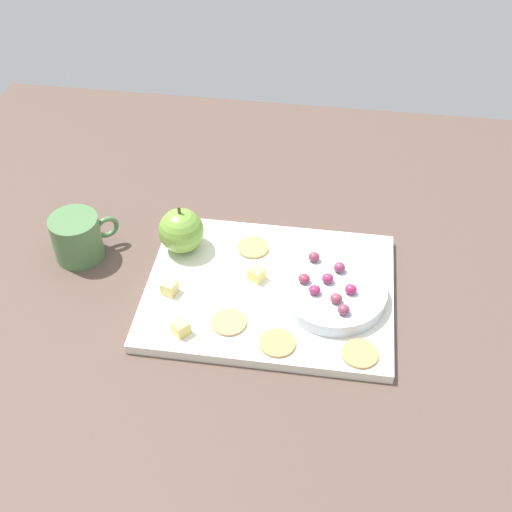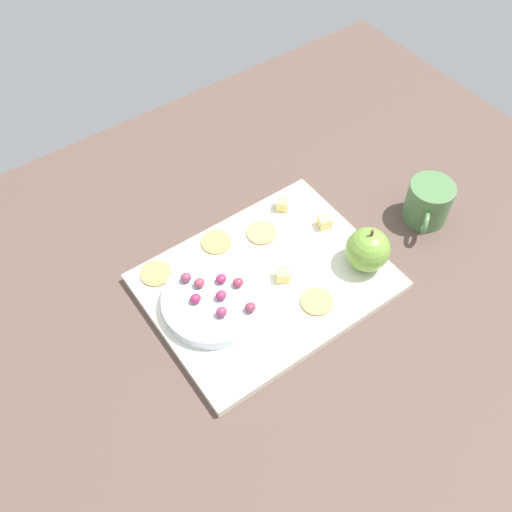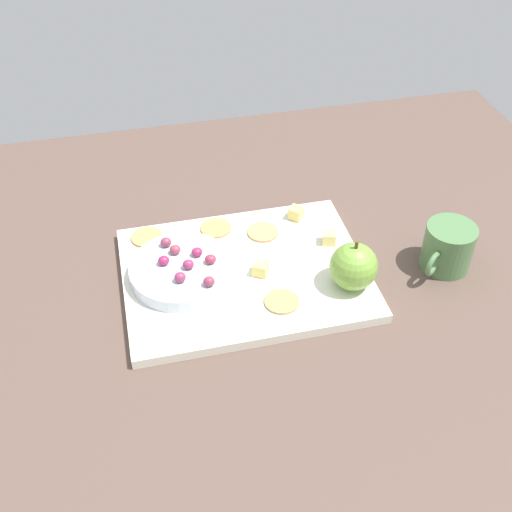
{
  "view_description": "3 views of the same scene",
  "coord_description": "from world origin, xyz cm",
  "views": [
    {
      "loc": [
        -5.48,
        73.54,
        78.82
      ],
      "look_at": [
        4.77,
        2.06,
        11.04
      ],
      "focal_mm": 47.01,
      "sensor_mm": 36.0,
      "label": 1
    },
    {
      "loc": [
        -29.26,
        -38.19,
        81.54
      ],
      "look_at": [
        2.13,
        5.74,
        10.09
      ],
      "focal_mm": 40.2,
      "sensor_mm": 36.0,
      "label": 2
    },
    {
      "loc": [
        -12.18,
        -66.87,
        72.35
      ],
      "look_at": [
        3.98,
        2.06,
        9.91
      ],
      "focal_mm": 44.47,
      "sensor_mm": 36.0,
      "label": 3
    }
  ],
  "objects": [
    {
      "name": "apple_whole",
      "position": [
        17.43,
        -3.35,
        9.8
      ],
      "size": [
        7.19,
        7.19,
        7.19
      ],
      "primitive_type": "sphere",
      "color": "#72A23B",
      "rests_on": "platter"
    },
    {
      "name": "platter",
      "position": [
        2.5,
        3.42,
        5.4
      ],
      "size": [
        37.13,
        28.51,
        1.61
      ],
      "primitive_type": "cube",
      "color": "white",
      "rests_on": "table"
    },
    {
      "name": "grape_1",
      "position": [
        -6.07,
        3.34,
        9.15
      ],
      "size": [
        1.72,
        1.55,
        1.51
      ],
      "primitive_type": "ellipsoid",
      "color": "#932F58",
      "rests_on": "serving_dish"
    },
    {
      "name": "grape_3",
      "position": [
        -4.36,
        5.91,
        9.09
      ],
      "size": [
        1.72,
        1.55,
        1.38
      ],
      "primitive_type": "ellipsoid",
      "color": "#982956",
      "rests_on": "serving_dish"
    },
    {
      "name": "cheese_cube_0",
      "position": [
        17.14,
        6.63,
        7.26
      ],
      "size": [
        2.62,
        2.62,
        2.1
      ],
      "primitive_type": "cube",
      "rotation": [
        0.0,
        0.0,
        1.28
      ],
      "color": "#E5D079",
      "rests_on": "platter"
    },
    {
      "name": "cracker_1",
      "position": [
        0.06,
        14.24,
        6.41
      ],
      "size": [
        5.1,
        5.1,
        0.4
      ],
      "primitive_type": "cylinder",
      "color": "tan",
      "rests_on": "platter"
    },
    {
      "name": "grape_4",
      "position": [
        -9.53,
        5.07,
        9.14
      ],
      "size": [
        1.72,
        1.55,
        1.48
      ],
      "primitive_type": "ellipsoid",
      "color": "#9A2855",
      "rests_on": "serving_dish"
    },
    {
      "name": "grape_7",
      "position": [
        -7.66,
        0.81,
        9.2
      ],
      "size": [
        1.72,
        1.55,
        1.61
      ],
      "primitive_type": "ellipsoid",
      "color": "#8E3559",
      "rests_on": "serving_dish"
    },
    {
      "name": "grape_6",
      "position": [
        -3.71,
        -0.98,
        9.15
      ],
      "size": [
        1.72,
        1.55,
        1.5
      ],
      "primitive_type": "ellipsoid",
      "color": "#88344C",
      "rests_on": "serving_dish"
    },
    {
      "name": "apple_stem",
      "position": [
        17.43,
        -3.35,
        13.99
      ],
      "size": [
        0.5,
        0.5,
        1.2
      ],
      "primitive_type": "cylinder",
      "color": "brown",
      "rests_on": "apple_whole"
    },
    {
      "name": "cracker_2",
      "position": [
        6.24,
        -4.72,
        6.41
      ],
      "size": [
        5.1,
        5.1,
        0.4
      ],
      "primitive_type": "cylinder",
      "color": "tan",
      "rests_on": "platter"
    },
    {
      "name": "serving_dish",
      "position": [
        -7.04,
        4.2,
        7.3
      ],
      "size": [
        15.84,
        15.84,
        2.19
      ],
      "primitive_type": "cylinder",
      "color": "silver",
      "rests_on": "platter"
    },
    {
      "name": "grape_2",
      "position": [
        -2.63,
        3.81,
        9.1
      ],
      "size": [
        1.72,
        1.55,
        1.4
      ],
      "primitive_type": "ellipsoid",
      "color": "#953249",
      "rests_on": "serving_dish"
    },
    {
      "name": "grape_0",
      "position": [
        -7.52,
        7.17,
        9.13
      ],
      "size": [
        1.72,
        1.55,
        1.46
      ],
      "primitive_type": "ellipsoid",
      "color": "#913C4C",
      "rests_on": "serving_dish"
    },
    {
      "name": "cracker_0",
      "position": [
        7.34,
        11.43,
        6.41
      ],
      "size": [
        5.1,
        5.1,
        0.4
      ],
      "primitive_type": "cylinder",
      "color": "tan",
      "rests_on": "platter"
    },
    {
      "name": "grape_5",
      "position": [
        -8.68,
        9.22,
        9.16
      ],
      "size": [
        1.72,
        1.55,
        1.52
      ],
      "primitive_type": "ellipsoid",
      "color": "#853952",
      "rests_on": "serving_dish"
    },
    {
      "name": "cracker_3",
      "position": [
        -11.41,
        14.5,
        6.41
      ],
      "size": [
        5.1,
        5.1,
        0.4
      ],
      "primitive_type": "cylinder",
      "color": "tan",
      "rests_on": "platter"
    },
    {
      "name": "cheese_cube_2",
      "position": [
        4.68,
        1.96,
        7.26
      ],
      "size": [
        2.89,
        2.89,
        2.1
      ],
      "primitive_type": "cube",
      "rotation": [
        0.0,
        0.0,
        1.03
      ],
      "color": "#EAD370",
      "rests_on": "platter"
    },
    {
      "name": "cup",
      "position": [
        33.83,
        -1.04,
        8.35
      ],
      "size": [
        9.68,
        8.58,
        7.51
      ],
      "color": "#4F7947",
      "rests_on": "table"
    },
    {
      "name": "cheese_cube_1",
      "position": [
        13.72,
        14.09,
        7.26
      ],
      "size": [
        2.97,
        2.97,
        2.1
      ],
      "primitive_type": "cube",
      "rotation": [
        0.0,
        0.0,
        0.85
      ],
      "color": "#EAD670",
      "rests_on": "platter"
    },
    {
      "name": "table",
      "position": [
        0.0,
        0.0,
        2.3
      ],
      "size": [
        135.85,
        105.8,
        4.59
      ],
      "primitive_type": "cube",
      "color": "brown",
      "rests_on": "ground"
    }
  ]
}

